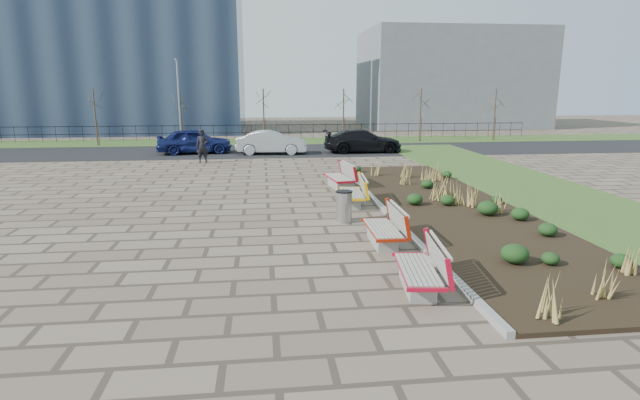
{
  "coord_description": "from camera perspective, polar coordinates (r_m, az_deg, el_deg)",
  "views": [
    {
      "loc": [
        -0.14,
        -11.23,
        4.14
      ],
      "look_at": [
        1.5,
        3.0,
        0.9
      ],
      "focal_mm": 28.0,
      "sensor_mm": 36.0,
      "label": 1
    }
  ],
  "objects": [
    {
      "name": "tree_a",
      "position": [
        39.61,
        -24.29,
        8.61
      ],
      "size": [
        1.4,
        1.4,
        4.0
      ],
      "primitive_type": null,
      "color": "#4C3D2D",
      "rests_on": "grass_verge_far"
    },
    {
      "name": "bench_b",
      "position": [
        13.5,
        7.15,
        -3.01
      ],
      "size": [
        0.93,
        2.11,
        1.0
      ],
      "primitive_type": null,
      "rotation": [
        0.0,
        0.0,
        -0.01
      ],
      "color": "#AE230B",
      "rests_on": "ground"
    },
    {
      "name": "planting_curb",
      "position": [
        17.22,
        7.25,
        -1.01
      ],
      "size": [
        0.16,
        18.0,
        0.15
      ],
      "primitive_type": "cube",
      "color": "gray",
      "rests_on": "ground"
    },
    {
      "name": "car_black",
      "position": [
        32.63,
        4.9,
        6.75
      ],
      "size": [
        5.08,
        2.14,
        1.46
      ],
      "primitive_type": "imported",
      "rotation": [
        0.0,
        0.0,
        1.59
      ],
      "color": "black",
      "rests_on": "road"
    },
    {
      "name": "grass_verge_near",
      "position": [
        20.12,
        27.24,
        -0.51
      ],
      "size": [
        5.0,
        38.0,
        0.04
      ],
      "primitive_type": "cube",
      "color": "#33511E",
      "rests_on": "ground"
    },
    {
      "name": "tree_c",
      "position": [
        37.79,
        -6.45,
        9.49
      ],
      "size": [
        1.4,
        1.4,
        4.0
      ],
      "primitive_type": null,
      "color": "#4C3D2D",
      "rests_on": "grass_verge_far"
    },
    {
      "name": "lamp_east",
      "position": [
        38.13,
        5.85,
        11.04
      ],
      "size": [
        0.24,
        0.6,
        6.0
      ],
      "primitive_type": null,
      "color": "gray",
      "rests_on": "grass_verge_far"
    },
    {
      "name": "car_silver",
      "position": [
        31.8,
        -5.56,
        6.57
      ],
      "size": [
        4.51,
        1.84,
        1.45
      ],
      "primitive_type": "imported",
      "rotation": [
        0.0,
        0.0,
        1.5
      ],
      "color": "#9E9FA5",
      "rests_on": "road"
    },
    {
      "name": "building_grey",
      "position": [
        56.92,
        14.53,
        13.23
      ],
      "size": [
        18.0,
        12.0,
        10.0
      ],
      "primitive_type": "cube",
      "color": "slate",
      "rests_on": "ground"
    },
    {
      "name": "grass_verge_far",
      "position": [
        39.45,
        -6.39,
        6.68
      ],
      "size": [
        80.0,
        5.0,
        0.04
      ],
      "primitive_type": "cube",
      "color": "#33511E",
      "rests_on": "ground"
    },
    {
      "name": "pedestrian",
      "position": [
        28.73,
        -13.29,
        6.01
      ],
      "size": [
        0.69,
        0.46,
        1.87
      ],
      "primitive_type": "imported",
      "rotation": [
        0.0,
        0.0,
        0.01
      ],
      "color": "black",
      "rests_on": "ground"
    },
    {
      "name": "tree_e",
      "position": [
        39.69,
        11.39,
        9.48
      ],
      "size": [
        1.4,
        1.4,
        4.0
      ],
      "primitive_type": null,
      "color": "#4C3D2D",
      "rests_on": "grass_verge_far"
    },
    {
      "name": "lamp_west",
      "position": [
        37.71,
        -15.8,
        10.61
      ],
      "size": [
        0.24,
        0.6,
        6.0
      ],
      "primitive_type": null,
      "color": "gray",
      "rests_on": "grass_verge_far"
    },
    {
      "name": "ground",
      "position": [
        11.97,
        -5.54,
        -7.55
      ],
      "size": [
        120.0,
        120.0,
        0.0
      ],
      "primitive_type": "plane",
      "color": "#72604E",
      "rests_on": "ground"
    },
    {
      "name": "railing_fence",
      "position": [
        40.88,
        -6.42,
        7.76
      ],
      "size": [
        44.0,
        0.1,
        1.2
      ],
      "primitive_type": null,
      "color": "black",
      "rests_on": "grass_verge_far"
    },
    {
      "name": "tree_d",
      "position": [
        38.29,
        2.69,
        9.6
      ],
      "size": [
        1.4,
        1.4,
        4.0
      ],
      "primitive_type": null,
      "color": "#4C3D2D",
      "rests_on": "grass_verge_far"
    },
    {
      "name": "bench_a",
      "position": [
        10.65,
        11.1,
        -7.49
      ],
      "size": [
        1.15,
        2.2,
        1.0
      ],
      "primitive_type": null,
      "rotation": [
        0.0,
        0.0,
        -0.13
      ],
      "color": "red",
      "rests_on": "ground"
    },
    {
      "name": "bench_d",
      "position": [
        20.99,
        2.13,
        2.75
      ],
      "size": [
        1.18,
        2.2,
        1.0
      ],
      "primitive_type": null,
      "rotation": [
        0.0,
        0.0,
        0.14
      ],
      "color": "red",
      "rests_on": "ground"
    },
    {
      "name": "tree_f",
      "position": [
        41.92,
        19.32,
        9.18
      ],
      "size": [
        1.4,
        1.4,
        4.0
      ],
      "primitive_type": null,
      "color": "#4C3D2D",
      "rests_on": "grass_verge_far"
    },
    {
      "name": "car_blue",
      "position": [
        32.88,
        -14.16,
        6.56
      ],
      "size": [
        4.86,
        2.48,
        1.58
      ],
      "primitive_type": "imported",
      "rotation": [
        0.0,
        0.0,
        1.7
      ],
      "color": "#121A52",
      "rests_on": "road"
    },
    {
      "name": "litter_bin",
      "position": [
        15.62,
        2.76,
        -0.78
      ],
      "size": [
        0.5,
        0.5,
        0.98
      ],
      "primitive_type": "cylinder",
      "color": "#B2B2B7",
      "rests_on": "ground"
    },
    {
      "name": "building_glass",
      "position": [
        55.8,
        -30.71,
        14.49
      ],
      "size": [
        40.0,
        14.0,
        15.0
      ],
      "primitive_type": "cube",
      "color": "#192338",
      "rests_on": "ground"
    },
    {
      "name": "bench_c",
      "position": [
        17.9,
        3.66,
        0.99
      ],
      "size": [
        1.09,
        2.17,
        1.0
      ],
      "primitive_type": null,
      "rotation": [
        0.0,
        0.0,
        -0.09
      ],
      "color": "yellow",
      "rests_on": "ground"
    },
    {
      "name": "planting_bed",
      "position": [
        17.92,
        14.51,
        -0.86
      ],
      "size": [
        4.5,
        18.0,
        0.1
      ],
      "primitive_type": "cube",
      "color": "black",
      "rests_on": "ground"
    },
    {
      "name": "tree_b",
      "position": [
        38.24,
        -15.59,
        9.15
      ],
      "size": [
        1.4,
        1.4,
        4.0
      ],
      "primitive_type": null,
      "color": "#4C3D2D",
      "rests_on": "grass_verge_far"
    },
    {
      "name": "road",
      "position": [
        33.49,
        -6.32,
        5.59
      ],
      "size": [
        80.0,
        7.0,
        0.02
      ],
      "primitive_type": "cube",
      "color": "black",
      "rests_on": "ground"
    }
  ]
}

